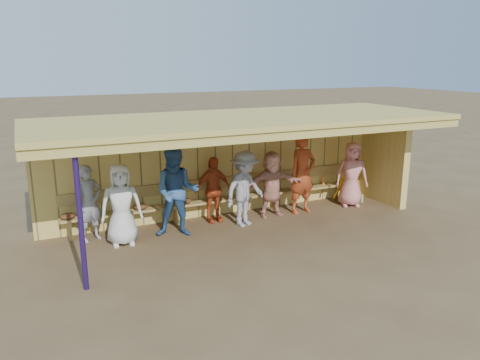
# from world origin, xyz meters

# --- Properties ---
(ground) EXTENTS (90.00, 90.00, 0.00)m
(ground) POSITION_xyz_m (0.00, 0.00, 0.00)
(ground) COLOR brown
(ground) RESTS_ON ground
(player_a) EXTENTS (0.68, 0.58, 1.59)m
(player_a) POSITION_xyz_m (-3.20, 0.81, 0.80)
(player_a) COLOR gray
(player_a) RESTS_ON ground
(player_b) EXTENTS (0.87, 0.62, 1.68)m
(player_b) POSITION_xyz_m (-2.65, 0.30, 0.84)
(player_b) COLOR silver
(player_b) RESTS_ON ground
(player_c) EXTENTS (1.14, 1.03, 1.92)m
(player_c) POSITION_xyz_m (-1.48, 0.30, 0.96)
(player_c) COLOR #32588A
(player_c) RESTS_ON ground
(player_d) EXTENTS (0.92, 0.44, 1.53)m
(player_d) POSITION_xyz_m (-0.47, 0.81, 0.77)
(player_d) COLOR #C4471F
(player_d) RESTS_ON ground
(player_e) EXTENTS (1.26, 0.99, 1.71)m
(player_e) POSITION_xyz_m (0.08, 0.28, 0.86)
(player_e) COLOR gray
(player_e) RESTS_ON ground
(player_f) EXTENTS (1.49, 0.55, 1.58)m
(player_f) POSITION_xyz_m (0.94, 0.59, 0.79)
(player_f) COLOR #E0987E
(player_f) RESTS_ON ground
(player_g) EXTENTS (0.76, 0.54, 1.96)m
(player_g) POSITION_xyz_m (1.76, 0.52, 0.98)
(player_g) COLOR #AC3F1B
(player_g) RESTS_ON ground
(player_h) EXTENTS (0.96, 0.82, 1.66)m
(player_h) POSITION_xyz_m (3.20, 0.47, 0.83)
(player_h) COLOR #D88279
(player_h) RESTS_ON ground
(dugout_structure) EXTENTS (8.80, 3.20, 2.50)m
(dugout_structure) POSITION_xyz_m (0.39, 0.69, 1.69)
(dugout_structure) COLOR #DCBC5D
(dugout_structure) RESTS_ON ground
(bench) EXTENTS (7.60, 0.34, 0.93)m
(bench) POSITION_xyz_m (0.00, 1.12, 0.53)
(bench) COLOR tan
(bench) RESTS_ON ground
(dugout_equipment) EXTENTS (7.46, 0.62, 0.80)m
(dugout_equipment) POSITION_xyz_m (-1.22, 0.99, 0.49)
(dugout_equipment) COLOR gold
(dugout_equipment) RESTS_ON ground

